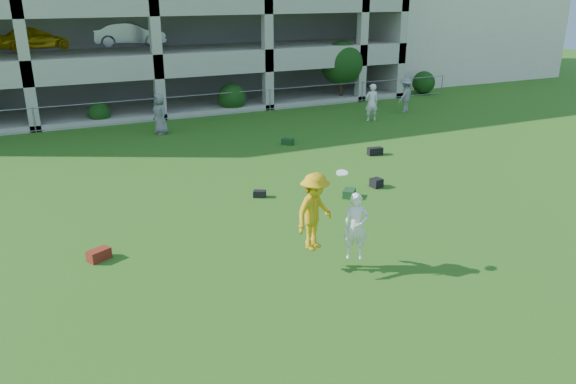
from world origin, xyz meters
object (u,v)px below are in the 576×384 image
bystander_c (160,114)px  crate_d (376,183)px  stucco_building (422,7)px  frisbee_contest (322,214)px  bystander_e (372,102)px  bystander_f (405,95)px

bystander_c → crate_d: 11.67m
stucco_building → bystander_c: bearing=-153.6°
crate_d → frisbee_contest: frisbee_contest is taller
bystander_e → bystander_c: bearing=-1.0°
crate_d → bystander_c: bearing=114.5°
stucco_building → bystander_e: size_ratio=8.46×
stucco_building → frisbee_contest: (-23.43, -26.77, -3.58)m
bystander_c → crate_d: (4.83, -10.59, -0.79)m
stucco_building → bystander_c: size_ratio=8.53×
bystander_f → frisbee_contest: frisbee_contest is taller
bystander_c → bystander_e: bystander_e is taller
bystander_c → crate_d: size_ratio=5.36×
stucco_building → frisbee_contest: 35.75m
bystander_c → bystander_f: 13.17m
stucco_building → bystander_c: (-23.72, -11.75, -4.06)m
frisbee_contest → stucco_building: bearing=48.8°
bystander_c → bystander_e: (10.30, -1.91, 0.01)m
crate_d → bystander_e: bearing=57.8°
stucco_building → bystander_f: stucco_building is taller
stucco_building → bystander_e: (-13.42, -13.66, -4.05)m
bystander_e → frisbee_contest: bearing=62.1°
stucco_building → bystander_c: 26.78m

